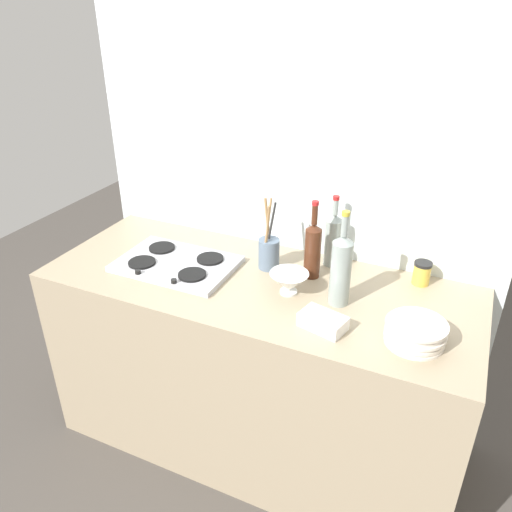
{
  "coord_description": "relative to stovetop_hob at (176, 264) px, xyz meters",
  "views": [
    {
      "loc": [
        0.75,
        -1.63,
        1.98
      ],
      "look_at": [
        0.0,
        0.0,
        1.02
      ],
      "focal_mm": 35.4,
      "sensor_mm": 36.0,
      "label": 1
    }
  ],
  "objects": [
    {
      "name": "ground_plane",
      "position": [
        0.37,
        0.03,
        -0.91
      ],
      "size": [
        6.0,
        6.0,
        0.0
      ],
      "primitive_type": "plane",
      "color": "#47423D",
      "rests_on": "ground"
    },
    {
      "name": "counter_block",
      "position": [
        0.37,
        0.03,
        -0.46
      ],
      "size": [
        1.8,
        0.7,
        0.9
      ],
      "primitive_type": "cube",
      "color": "tan",
      "rests_on": "ground"
    },
    {
      "name": "backsplash_panel",
      "position": [
        0.37,
        0.41,
        0.15
      ],
      "size": [
        1.9,
        0.06,
        2.13
      ],
      "primitive_type": "cube",
      "color": "silver",
      "rests_on": "ground"
    },
    {
      "name": "stovetop_hob",
      "position": [
        0.0,
        0.0,
        0.0
      ],
      "size": [
        0.5,
        0.34,
        0.04
      ],
      "color": "#B2B2B7",
      "rests_on": "counter_block"
    },
    {
      "name": "plate_stack",
      "position": [
        1.03,
        -0.11,
        0.03
      ],
      "size": [
        0.21,
        0.21,
        0.08
      ],
      "color": "silver",
      "rests_on": "counter_block"
    },
    {
      "name": "wine_bottle_leftmost",
      "position": [
        0.56,
        0.17,
        0.11
      ],
      "size": [
        0.07,
        0.07,
        0.34
      ],
      "color": "#472314",
      "rests_on": "counter_block"
    },
    {
      "name": "wine_bottle_mid_left",
      "position": [
        0.72,
        0.02,
        0.14
      ],
      "size": [
        0.08,
        0.08,
        0.38
      ],
      "color": "gray",
      "rests_on": "counter_block"
    },
    {
      "name": "wine_bottle_mid_right",
      "position": [
        0.61,
        0.3,
        0.11
      ],
      "size": [
        0.07,
        0.07,
        0.32
      ],
      "color": "gray",
      "rests_on": "counter_block"
    },
    {
      "name": "mixing_bowl",
      "position": [
        0.52,
        0.0,
        0.03
      ],
      "size": [
        0.16,
        0.16,
        0.09
      ],
      "color": "white",
      "rests_on": "counter_block"
    },
    {
      "name": "butter_dish",
      "position": [
        0.72,
        -0.16,
        0.01
      ],
      "size": [
        0.18,
        0.13,
        0.05
      ],
      "primitive_type": "cube",
      "rotation": [
        0.0,
        0.0,
        -0.24
      ],
      "color": "white",
      "rests_on": "counter_block"
    },
    {
      "name": "utensil_crock",
      "position": [
        0.37,
        0.16,
        0.06
      ],
      "size": [
        0.09,
        0.09,
        0.33
      ],
      "color": "slate",
      "rests_on": "counter_block"
    },
    {
      "name": "condiment_jar_front",
      "position": [
        0.99,
        0.3,
        0.04
      ],
      "size": [
        0.07,
        0.07,
        0.1
      ],
      "color": "gold",
      "rests_on": "counter_block"
    }
  ]
}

